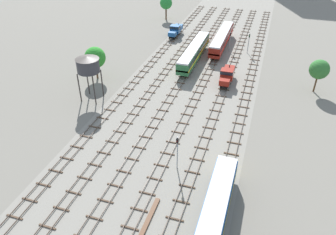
{
  "coord_description": "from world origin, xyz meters",
  "views": [
    {
      "loc": [
        14.98,
        -6.95,
        33.63
      ],
      "look_at": [
        0.0,
        39.37,
        1.5
      ],
      "focal_mm": 35.05,
      "sensor_mm": 36.0,
      "label": 1
    }
  ],
  "objects_px": {
    "diesel_railcar_right_nearest": "(213,220)",
    "signal_post_mid": "(177,149)",
    "shunter_loco_centre_right_near": "(227,75)",
    "shunter_loco_far_left_far": "(175,30)",
    "passenger_coach_centre_midfar": "(222,38)",
    "passenger_coach_centre_left_mid": "(194,52)",
    "signal_post_near": "(230,39)",
    "signal_post_nearest": "(249,41)",
    "water_tower": "(88,65)"
  },
  "relations": [
    {
      "from": "passenger_coach_centre_midfar",
      "to": "water_tower",
      "type": "bearing_deg",
      "value": -118.89
    },
    {
      "from": "shunter_loco_centre_right_near",
      "to": "passenger_coach_centre_midfar",
      "type": "bearing_deg",
      "value": 103.29
    },
    {
      "from": "water_tower",
      "to": "signal_post_mid",
      "type": "xyz_separation_m",
      "value": [
        22.32,
        -14.72,
        -3.89
      ]
    },
    {
      "from": "signal_post_near",
      "to": "passenger_coach_centre_left_mid",
      "type": "bearing_deg",
      "value": -126.72
    },
    {
      "from": "diesel_railcar_right_nearest",
      "to": "passenger_coach_centre_left_mid",
      "type": "relative_size",
      "value": 0.93
    },
    {
      "from": "shunter_loco_centre_right_near",
      "to": "signal_post_nearest",
      "type": "relative_size",
      "value": 1.62
    },
    {
      "from": "passenger_coach_centre_left_mid",
      "to": "shunter_loco_far_left_far",
      "type": "xyz_separation_m",
      "value": [
        -9.74,
        16.31,
        -0.6
      ]
    },
    {
      "from": "passenger_coach_centre_midfar",
      "to": "signal_post_mid",
      "type": "distance_m",
      "value": 50.82
    },
    {
      "from": "shunter_loco_far_left_far",
      "to": "passenger_coach_centre_midfar",
      "type": "bearing_deg",
      "value": -18.04
    },
    {
      "from": "shunter_loco_far_left_far",
      "to": "signal_post_mid",
      "type": "height_order",
      "value": "signal_post_mid"
    },
    {
      "from": "shunter_loco_far_left_far",
      "to": "signal_post_near",
      "type": "height_order",
      "value": "signal_post_near"
    },
    {
      "from": "passenger_coach_centre_left_mid",
      "to": "passenger_coach_centre_midfar",
      "type": "height_order",
      "value": "same"
    },
    {
      "from": "signal_post_mid",
      "to": "passenger_coach_centre_midfar",
      "type": "bearing_deg",
      "value": 92.75
    },
    {
      "from": "passenger_coach_centre_midfar",
      "to": "water_tower",
      "type": "height_order",
      "value": "water_tower"
    },
    {
      "from": "shunter_loco_centre_right_near",
      "to": "shunter_loco_far_left_far",
      "type": "xyz_separation_m",
      "value": [
        -19.48,
        25.38,
        0.0
      ]
    },
    {
      "from": "shunter_loco_far_left_far",
      "to": "water_tower",
      "type": "xyz_separation_m",
      "value": [
        -5.27,
        -40.79,
        5.55
      ]
    },
    {
      "from": "water_tower",
      "to": "signal_post_nearest",
      "type": "height_order",
      "value": "water_tower"
    },
    {
      "from": "diesel_railcar_right_nearest",
      "to": "shunter_loco_far_left_far",
      "type": "height_order",
      "value": "diesel_railcar_right_nearest"
    },
    {
      "from": "shunter_loco_centre_right_near",
      "to": "passenger_coach_centre_left_mid",
      "type": "xyz_separation_m",
      "value": [
        -9.74,
        9.07,
        0.6
      ]
    },
    {
      "from": "diesel_railcar_right_nearest",
      "to": "signal_post_near",
      "type": "distance_m",
      "value": 59.41
    },
    {
      "from": "signal_post_near",
      "to": "signal_post_mid",
      "type": "xyz_separation_m",
      "value": [
        0.0,
        -49.0,
        0.43
      ]
    },
    {
      "from": "water_tower",
      "to": "signal_post_nearest",
      "type": "relative_size",
      "value": 1.77
    },
    {
      "from": "passenger_coach_centre_left_mid",
      "to": "shunter_loco_far_left_far",
      "type": "height_order",
      "value": "passenger_coach_centre_left_mid"
    },
    {
      "from": "signal_post_nearest",
      "to": "signal_post_near",
      "type": "xyz_separation_m",
      "value": [
        -4.87,
        0.05,
        -0.08
      ]
    },
    {
      "from": "passenger_coach_centre_midfar",
      "to": "shunter_loco_far_left_far",
      "type": "distance_m",
      "value": 15.38
    },
    {
      "from": "passenger_coach_centre_left_mid",
      "to": "water_tower",
      "type": "relative_size",
      "value": 2.38
    },
    {
      "from": "passenger_coach_centre_left_mid",
      "to": "signal_post_near",
      "type": "xyz_separation_m",
      "value": [
        7.31,
        9.79,
        0.63
      ]
    },
    {
      "from": "diesel_railcar_right_nearest",
      "to": "signal_post_nearest",
      "type": "distance_m",
      "value": 58.96
    },
    {
      "from": "shunter_loco_far_left_far",
      "to": "signal_post_near",
      "type": "xyz_separation_m",
      "value": [
        17.05,
        -6.51,
        1.23
      ]
    },
    {
      "from": "shunter_loco_far_left_far",
      "to": "signal_post_mid",
      "type": "relative_size",
      "value": 1.45
    },
    {
      "from": "passenger_coach_centre_midfar",
      "to": "water_tower",
      "type": "xyz_separation_m",
      "value": [
        -19.88,
        -36.03,
        4.95
      ]
    },
    {
      "from": "signal_post_mid",
      "to": "water_tower",
      "type": "bearing_deg",
      "value": 146.6
    },
    {
      "from": "signal_post_nearest",
      "to": "signal_post_mid",
      "type": "xyz_separation_m",
      "value": [
        -4.87,
        -48.95,
        0.34
      ]
    },
    {
      "from": "passenger_coach_centre_left_mid",
      "to": "signal_post_mid",
      "type": "bearing_deg",
      "value": -79.44
    },
    {
      "from": "diesel_railcar_right_nearest",
      "to": "signal_post_near",
      "type": "relative_size",
      "value": 4.04
    },
    {
      "from": "passenger_coach_centre_left_mid",
      "to": "signal_post_mid",
      "type": "relative_size",
      "value": 3.78
    },
    {
      "from": "diesel_railcar_right_nearest",
      "to": "signal_post_mid",
      "type": "bearing_deg",
      "value": 126.27
    },
    {
      "from": "shunter_loco_centre_right_near",
      "to": "signal_post_near",
      "type": "distance_m",
      "value": 19.06
    },
    {
      "from": "diesel_railcar_right_nearest",
      "to": "water_tower",
      "type": "relative_size",
      "value": 2.22
    },
    {
      "from": "diesel_railcar_right_nearest",
      "to": "water_tower",
      "type": "xyz_separation_m",
      "value": [
        -29.62,
        24.67,
        4.97
      ]
    },
    {
      "from": "diesel_railcar_right_nearest",
      "to": "shunter_loco_far_left_far",
      "type": "bearing_deg",
      "value": 110.4
    },
    {
      "from": "passenger_coach_centre_left_mid",
      "to": "water_tower",
      "type": "distance_m",
      "value": 29.15
    },
    {
      "from": "shunter_loco_centre_right_near",
      "to": "signal_post_mid",
      "type": "xyz_separation_m",
      "value": [
        -2.44,
        -30.13,
        1.66
      ]
    },
    {
      "from": "diesel_railcar_right_nearest",
      "to": "shunter_loco_far_left_far",
      "type": "xyz_separation_m",
      "value": [
        -24.35,
        65.47,
        -0.59
      ]
    },
    {
      "from": "shunter_loco_far_left_far",
      "to": "passenger_coach_centre_left_mid",
      "type": "bearing_deg",
      "value": -59.15
    },
    {
      "from": "signal_post_nearest",
      "to": "signal_post_near",
      "type": "relative_size",
      "value": 1.03
    },
    {
      "from": "shunter_loco_centre_right_near",
      "to": "shunter_loco_far_left_far",
      "type": "height_order",
      "value": "same"
    },
    {
      "from": "passenger_coach_centre_left_mid",
      "to": "water_tower",
      "type": "xyz_separation_m",
      "value": [
        -15.01,
        -24.49,
        4.95
      ]
    },
    {
      "from": "shunter_loco_far_left_far",
      "to": "signal_post_near",
      "type": "distance_m",
      "value": 18.29
    },
    {
      "from": "water_tower",
      "to": "signal_post_mid",
      "type": "height_order",
      "value": "water_tower"
    }
  ]
}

